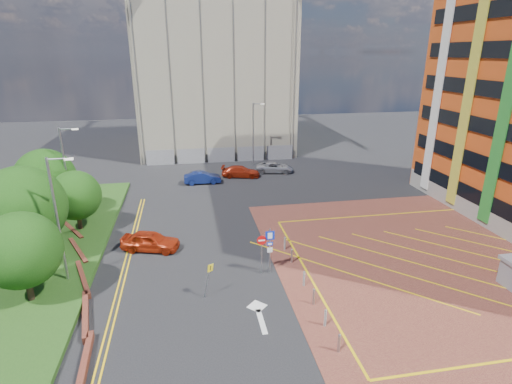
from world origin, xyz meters
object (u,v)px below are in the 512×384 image
object	(u,v)px
tree_c	(75,195)
car_red_back	(241,172)
lamp_left_far	(67,171)
warning_sign	(208,276)
car_silver_back	(275,167)
tree_d	(46,178)
car_red_left	(150,241)
lamp_left_near	(58,216)
car_blue_back	(203,178)
lamp_back	(254,132)
tree_a	(21,250)
sign_cluster	(267,247)
tree_b	(23,208)

from	to	relation	value
tree_c	car_red_back	size ratio (longest dim) A/B	1.09
lamp_left_far	warning_sign	distance (m)	17.30
lamp_left_far	car_silver_back	world-z (taller)	lamp_left_far
tree_d	car_red_left	distance (m)	11.94
warning_sign	car_silver_back	size ratio (longest dim) A/B	0.50
lamp_left_near	car_red_back	xyz separation A→B (m)	(14.04, 20.90, -4.01)
car_blue_back	car_red_back	distance (m)	4.89
tree_d	tree_c	bearing A→B (deg)	-45.00
car_blue_back	car_red_back	xyz separation A→B (m)	(4.58, 1.72, -0.02)
lamp_left_far	lamp_left_near	bearing A→B (deg)	-78.69
lamp_left_near	lamp_back	size ratio (longest dim) A/B	1.00
car_red_left	warning_sign	bearing A→B (deg)	-134.33
lamp_left_near	car_silver_back	size ratio (longest dim) A/B	1.76
tree_d	lamp_back	xyz separation A→B (m)	(20.58, 15.00, 0.49)
lamp_back	tree_a	bearing A→B (deg)	-122.85
tree_c	sign_cluster	distance (m)	16.53
tree_b	car_silver_back	size ratio (longest dim) A/B	1.48
car_red_back	tree_c	bearing A→B (deg)	143.35
tree_c	tree_b	bearing A→B (deg)	-111.80
tree_d	warning_sign	size ratio (longest dim) A/B	2.70
tree_b	warning_sign	size ratio (longest dim) A/B	2.99
tree_b	car_red_back	size ratio (longest dim) A/B	1.50
car_silver_back	car_red_back	bearing A→B (deg)	117.14
lamp_left_far	car_red_left	bearing A→B (deg)	-42.55
lamp_back	sign_cluster	bearing A→B (deg)	-97.97
car_red_back	tree_b	bearing A→B (deg)	149.16
tree_a	tree_b	size ratio (longest dim) A/B	0.80
tree_a	lamp_back	xyz separation A→B (m)	(18.08, 28.00, 0.86)
car_red_left	lamp_left_far	bearing A→B (deg)	63.63
tree_b	car_silver_back	world-z (taller)	tree_b
tree_b	warning_sign	distance (m)	13.63
tree_b	car_red_back	world-z (taller)	tree_b
tree_a	tree_b	world-z (taller)	tree_b
tree_b	lamp_left_near	bearing A→B (deg)	-44.25
tree_a	lamp_back	distance (m)	33.34
lamp_left_far	lamp_back	size ratio (longest dim) A/B	1.00
tree_c	car_red_left	distance (m)	7.71
tree_b	car_blue_back	world-z (taller)	tree_b
tree_d	sign_cluster	distance (m)	20.74
tree_d	lamp_left_near	bearing A→B (deg)	-69.65
lamp_back	car_red_back	size ratio (longest dim) A/B	1.78
tree_c	car_blue_back	bearing A→B (deg)	46.66
lamp_back	car_blue_back	xyz separation A→B (m)	(-7.03, -6.83, -3.68)
tree_a	car_red_back	size ratio (longest dim) A/B	1.20
tree_b	tree_c	xyz separation A→B (m)	(2.00, 5.00, -1.04)
lamp_back	car_red_left	size ratio (longest dim) A/B	1.86
lamp_left_far	car_blue_back	size ratio (longest dim) A/B	1.95
car_red_back	warning_sign	bearing A→B (deg)	-179.53
tree_b	sign_cluster	distance (m)	16.46
tree_a	lamp_left_far	xyz separation A→B (m)	(-0.42, 12.00, 1.16)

